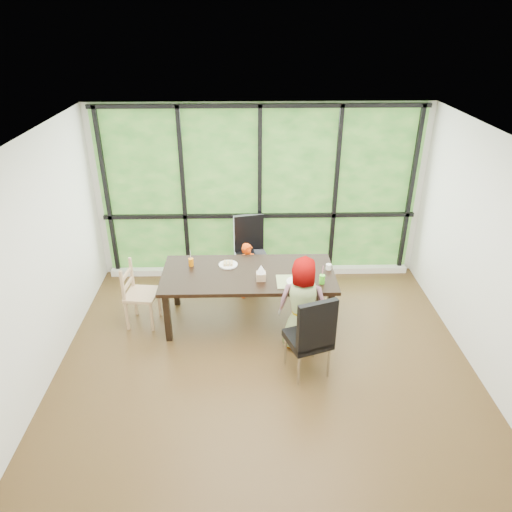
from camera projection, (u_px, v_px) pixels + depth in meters
name	position (u px, v px, depth m)	size (l,w,h in m)	color
ground	(265.00, 359.00, 5.85)	(5.00, 5.00, 0.00)	black
back_wall	(260.00, 193.00, 7.23)	(5.00, 5.00, 0.00)	silver
foliage_backdrop	(260.00, 193.00, 7.21)	(4.80, 0.02, 2.65)	#204B1A
window_mullions	(260.00, 194.00, 7.17)	(4.80, 0.06, 2.65)	black
window_sill	(260.00, 270.00, 7.74)	(4.80, 0.12, 0.10)	silver
dining_table	(248.00, 297.00, 6.42)	(2.28, 1.05, 0.75)	black
chair_window_leather	(252.00, 252.00, 7.24)	(0.46, 0.46, 1.08)	black
chair_interior_leather	(308.00, 334.00, 5.42)	(0.46, 0.46, 1.08)	black
chair_end_beech	(142.00, 294.00, 6.34)	(0.42, 0.40, 0.90)	#A27D5D
child_toddler	(248.00, 271.00, 6.95)	(0.31, 0.21, 0.86)	#F54105
child_older	(304.00, 304.00, 5.80)	(0.61, 0.40, 1.25)	gray
placemat	(295.00, 281.00, 6.04)	(0.47, 0.35, 0.01)	tan
plate_far	(228.00, 265.00, 6.43)	(0.26, 0.26, 0.02)	white
plate_near	(297.00, 282.00, 6.03)	(0.27, 0.27, 0.02)	white
orange_cup	(191.00, 262.00, 6.40)	(0.07, 0.07, 0.11)	orange
green_cup	(322.00, 279.00, 5.99)	(0.07, 0.07, 0.12)	#52D62C
white_mug	(329.00, 267.00, 6.32)	(0.07, 0.07, 0.08)	white
tissue_box	(261.00, 276.00, 6.07)	(0.12, 0.12, 0.10)	tan
crepe_rolls_far	(228.00, 263.00, 6.42)	(0.15, 0.12, 0.04)	tan
crepe_rolls_near	(297.00, 280.00, 6.02)	(0.05, 0.12, 0.04)	tan
straw_white	(191.00, 256.00, 6.35)	(0.01, 0.01, 0.20)	white
straw_pink	(323.00, 272.00, 5.94)	(0.01, 0.01, 0.20)	pink
tissue	(261.00, 269.00, 6.02)	(0.12, 0.12, 0.11)	white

